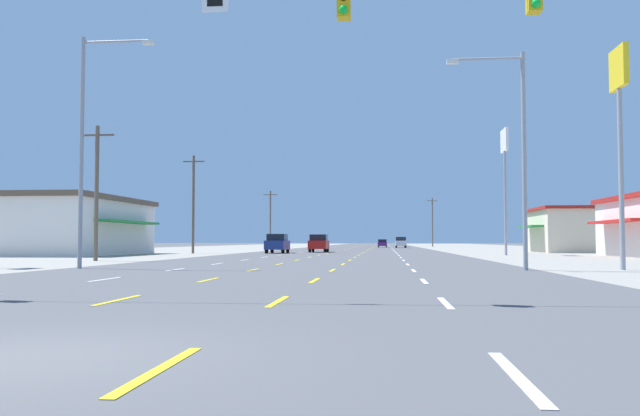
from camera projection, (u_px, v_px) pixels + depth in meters
ground_plane at (348, 253)px, 73.01m from camera, size 572.00×572.00×0.00m
lot_apron_left at (128, 252)px, 75.37m from camera, size 28.00×440.00×0.01m
lot_apron_right at (582, 253)px, 70.65m from camera, size 28.00×440.00×0.01m
lane_markings at (360, 248)px, 111.29m from camera, size 10.64×227.60×0.01m
signal_span_wire at (216, 80)px, 15.21m from camera, size 26.61×0.52×8.77m
suv_far_left_nearest at (277, 243)px, 69.48m from camera, size 1.98×4.90×1.98m
suv_inner_left_near at (319, 243)px, 75.27m from camera, size 1.98×4.90×1.98m
suv_far_right_mid at (401, 242)px, 123.34m from camera, size 1.98×4.90×1.98m
hatchback_inner_right_midfar at (382, 243)px, 126.87m from camera, size 1.72×3.90×1.54m
storefront_left_row_1 at (75, 226)px, 60.90m from camera, size 10.65×17.76×5.24m
storefront_right_row_2 at (583, 230)px, 74.54m from camera, size 11.86×11.10×4.97m
pole_sign_right_row_0 at (619, 103)px, 29.91m from camera, size 0.24×1.91×9.93m
pole_sign_right_row_1 at (505, 156)px, 59.69m from camera, size 0.24×2.79×11.25m
streetlight_left_row_0 at (88, 137)px, 31.49m from camera, size 3.55×0.26×10.92m
streetlight_right_row_0 at (517, 145)px, 29.58m from camera, size 3.43×0.26×9.65m
utility_pole_left_row_0 at (97, 190)px, 43.01m from camera, size 2.20×0.26×8.69m
utility_pole_left_row_1 at (193, 202)px, 67.95m from camera, size 2.20×0.26×9.94m
utility_pole_left_row_2 at (270, 219)px, 107.04m from camera, size 2.20×0.26×9.24m
utility_pole_right_row_3 at (432, 221)px, 142.88m from camera, size 2.20×0.26×10.41m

